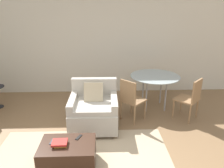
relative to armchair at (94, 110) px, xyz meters
The scene contains 10 objects.
wall_back 2.17m from the armchair, 95.87° to the left, with size 12.00×0.06×2.75m.
area_rug 0.97m from the armchair, 100.90° to the right, with size 2.84×1.44×0.01m.
armchair is the anchor object (origin of this frame).
ottoman 1.18m from the armchair, 106.78° to the right, with size 0.80×0.56×0.39m.
book_stack 1.24m from the armchair, 110.71° to the right, with size 0.22×0.18×0.06m.
tv_remote_primary 0.99m from the armchair, 101.08° to the right, with size 0.10×0.15×0.01m.
tv_remote_secondary 1.21m from the armchair, 118.26° to the right, with size 0.06×0.15×0.01m.
dining_table 1.63m from the armchair, 31.39° to the left, with size 1.11×1.11×0.77m.
dining_chair_near_left 0.79m from the armchair, 15.95° to the left, with size 0.59×0.59×0.90m.
dining_chair_near_right 2.00m from the armchair, ahead, with size 0.59×0.59×0.90m.
Camera 1 is at (0.40, -2.38, 2.29)m, focal length 35.00 mm.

